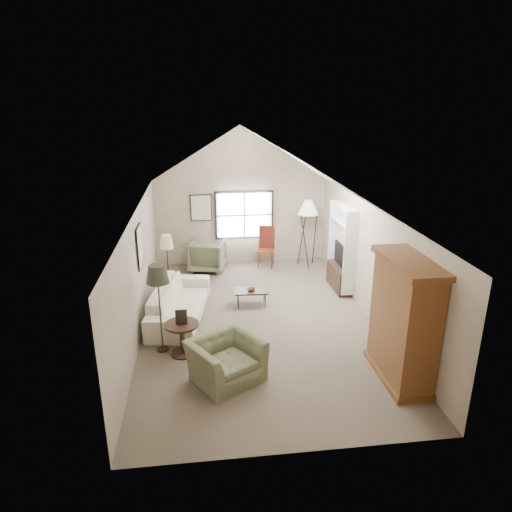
{
  "coord_description": "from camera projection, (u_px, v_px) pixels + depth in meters",
  "views": [
    {
      "loc": [
        -1.18,
        -9.0,
        4.67
      ],
      "look_at": [
        0.0,
        0.4,
        1.4
      ],
      "focal_mm": 32.0,
      "sensor_mm": 36.0,
      "label": 1
    }
  ],
  "objects": [
    {
      "name": "tv_alcove",
      "position": [
        342.0,
        246.0,
        11.51
      ],
      "size": [
        0.32,
        1.3,
        2.1
      ],
      "primitive_type": "cube",
      "color": "white",
      "rests_on": "ground"
    },
    {
      "name": "media_console",
      "position": [
        339.0,
        278.0,
        11.78
      ],
      "size": [
        0.34,
        1.18,
        0.6
      ],
      "primitive_type": "cube",
      "color": "#382316",
      "rests_on": "ground"
    },
    {
      "name": "dark_lamp",
      "position": [
        160.0,
        308.0,
        8.67
      ],
      "size": [
        0.5,
        0.5,
        1.81
      ],
      "primitive_type": null,
      "rotation": [
        0.0,
        0.0,
        -0.16
      ],
      "color": "#25281C",
      "rests_on": "ground"
    },
    {
      "name": "armchair_near",
      "position": [
        226.0,
        360.0,
        7.91
      ],
      "size": [
        1.52,
        1.47,
        0.75
      ],
      "primitive_type": "imported",
      "rotation": [
        0.0,
        0.0,
        0.55
      ],
      "color": "#6A714F",
      "rests_on": "ground"
    },
    {
      "name": "side_table",
      "position": [
        182.0,
        339.0,
        8.72
      ],
      "size": [
        0.75,
        0.75,
        0.65
      ],
      "primitive_type": "cylinder",
      "rotation": [
        0.0,
        0.0,
        -0.16
      ],
      "color": "#352115",
      "rests_on": "ground"
    },
    {
      "name": "side_chair",
      "position": [
        266.0,
        247.0,
        13.26
      ],
      "size": [
        0.56,
        0.56,
        1.18
      ],
      "primitive_type": "cube",
      "rotation": [
        0.0,
        0.0,
        -0.27
      ],
      "color": "maroon",
      "rests_on": "ground"
    },
    {
      "name": "sofa",
      "position": [
        180.0,
        302.0,
        10.19
      ],
      "size": [
        1.42,
        2.72,
        0.76
      ],
      "primitive_type": "imported",
      "rotation": [
        0.0,
        0.0,
        1.41
      ],
      "color": "#EEE6CD",
      "rests_on": "ground"
    },
    {
      "name": "tan_lamp",
      "position": [
        168.0,
        266.0,
        11.14
      ],
      "size": [
        0.37,
        0.37,
        1.62
      ],
      "primitive_type": null,
      "rotation": [
        0.0,
        0.0,
        -0.16
      ],
      "color": "tan",
      "rests_on": "ground"
    },
    {
      "name": "room_shell",
      "position": [
        259.0,
        177.0,
        9.06
      ],
      "size": [
        5.01,
        8.01,
        4.0
      ],
      "color": "#6D5E4E",
      "rests_on": "ground"
    },
    {
      "name": "bowl",
      "position": [
        251.0,
        290.0,
        10.74
      ],
      "size": [
        0.19,
        0.19,
        0.05
      ],
      "primitive_type": "imported",
      "rotation": [
        0.0,
        0.0,
        -0.04
      ],
      "color": "#362016",
      "rests_on": "coffee_table"
    },
    {
      "name": "skylight",
      "position": [
        312.0,
        168.0,
        10.05
      ],
      "size": [
        0.8,
        1.2,
        0.52
      ],
      "primitive_type": null,
      "color": "white",
      "rests_on": "room_shell"
    },
    {
      "name": "coffee_table",
      "position": [
        251.0,
        298.0,
        10.81
      ],
      "size": [
        0.79,
        0.46,
        0.4
      ],
      "primitive_type": "cube",
      "rotation": [
        0.0,
        0.0,
        -0.04
      ],
      "color": "#362716",
      "rests_on": "ground"
    },
    {
      "name": "armchair_far",
      "position": [
        207.0,
        255.0,
        13.02
      ],
      "size": [
        1.14,
        1.16,
        0.88
      ],
      "primitive_type": "imported",
      "rotation": [
        0.0,
        0.0,
        2.9
      ],
      "color": "#6A704E",
      "rests_on": "ground"
    },
    {
      "name": "wall_art",
      "position": [
        172.0,
        226.0,
        11.14
      ],
      "size": [
        1.97,
        3.71,
        0.88
      ],
      "color": "black",
      "rests_on": "room_shell"
    },
    {
      "name": "window",
      "position": [
        244.0,
        215.0,
        13.36
      ],
      "size": [
        1.72,
        0.08,
        1.42
      ],
      "primitive_type": "cube",
      "color": "black",
      "rests_on": "room_shell"
    },
    {
      "name": "tv_panel",
      "position": [
        341.0,
        255.0,
        11.58
      ],
      "size": [
        0.05,
        0.9,
        0.55
      ],
      "primitive_type": "cube",
      "color": "black",
      "rests_on": "media_console"
    },
    {
      "name": "tripod_lamp",
      "position": [
        307.0,
        233.0,
        13.17
      ],
      "size": [
        0.76,
        0.76,
        2.0
      ],
      "primitive_type": null,
      "rotation": [
        0.0,
        0.0,
        -0.41
      ],
      "color": "white",
      "rests_on": "ground"
    },
    {
      "name": "armoire",
      "position": [
        404.0,
        321.0,
        7.75
      ],
      "size": [
        0.6,
        1.5,
        2.2
      ],
      "primitive_type": "cube",
      "color": "brown",
      "rests_on": "ground"
    }
  ]
}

